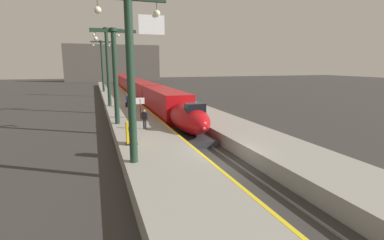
{
  "coord_description": "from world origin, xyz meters",
  "views": [
    {
      "loc": [
        -7.83,
        -16.37,
        6.5
      ],
      "look_at": [
        0.02,
        6.82,
        1.8
      ],
      "focal_mm": 27.16,
      "sensor_mm": 36.0,
      "label": 1
    }
  ],
  "objects_px": {
    "station_column_far": "(108,60)",
    "ticket_machine_yellow": "(131,134)",
    "station_column_distant": "(102,62)",
    "passenger_mid_platform": "(145,118)",
    "highspeed_train_main": "(136,88)",
    "departure_info_board": "(140,104)",
    "station_column_mid": "(115,67)",
    "passenger_near_edge": "(127,100)",
    "rolling_suitcase": "(127,105)",
    "station_column_near": "(131,62)"
  },
  "relations": [
    {
      "from": "station_column_near",
      "to": "passenger_mid_platform",
      "type": "xyz_separation_m",
      "value": [
        1.97,
        8.3,
        -4.57
      ]
    },
    {
      "from": "highspeed_train_main",
      "to": "passenger_mid_platform",
      "type": "bearing_deg",
      "value": -96.67
    },
    {
      "from": "station_column_far",
      "to": "highspeed_train_main",
      "type": "bearing_deg",
      "value": 71.31
    },
    {
      "from": "station_column_near",
      "to": "departure_info_board",
      "type": "relative_size",
      "value": 4.28
    },
    {
      "from": "station_column_distant",
      "to": "departure_info_board",
      "type": "distance_m",
      "value": 32.88
    },
    {
      "from": "rolling_suitcase",
      "to": "ticket_machine_yellow",
      "type": "distance_m",
      "value": 18.45
    },
    {
      "from": "station_column_far",
      "to": "departure_info_board",
      "type": "height_order",
      "value": "station_column_far"
    },
    {
      "from": "station_column_mid",
      "to": "rolling_suitcase",
      "type": "relative_size",
      "value": 8.77
    },
    {
      "from": "station_column_far",
      "to": "rolling_suitcase",
      "type": "distance_m",
      "value": 6.32
    },
    {
      "from": "highspeed_train_main",
      "to": "ticket_machine_yellow",
      "type": "distance_m",
      "value": 38.04
    },
    {
      "from": "station_column_mid",
      "to": "station_column_distant",
      "type": "height_order",
      "value": "station_column_distant"
    },
    {
      "from": "highspeed_train_main",
      "to": "rolling_suitcase",
      "type": "xyz_separation_m",
      "value": [
        -3.85,
        -19.27,
        -0.61
      ]
    },
    {
      "from": "station_column_far",
      "to": "station_column_distant",
      "type": "height_order",
      "value": "station_column_distant"
    },
    {
      "from": "station_column_far",
      "to": "station_column_distant",
      "type": "relative_size",
      "value": 1.0
    },
    {
      "from": "station_column_mid",
      "to": "passenger_mid_platform",
      "type": "xyz_separation_m",
      "value": [
        2.02,
        -3.16,
        -4.23
      ]
    },
    {
      "from": "station_column_near",
      "to": "station_column_far",
      "type": "relative_size",
      "value": 0.9
    },
    {
      "from": "station_column_mid",
      "to": "station_column_far",
      "type": "xyz_separation_m",
      "value": [
        0.0,
        12.55,
        0.78
      ]
    },
    {
      "from": "station_column_distant",
      "to": "passenger_near_edge",
      "type": "distance_m",
      "value": 24.59
    },
    {
      "from": "highspeed_train_main",
      "to": "station_column_distant",
      "type": "bearing_deg",
      "value": 142.57
    },
    {
      "from": "station_column_near",
      "to": "station_column_mid",
      "type": "bearing_deg",
      "value": 90.28
    },
    {
      "from": "station_column_mid",
      "to": "passenger_near_edge",
      "type": "xyz_separation_m",
      "value": [
        2.1,
        10.53,
        -4.23
      ]
    },
    {
      "from": "station_column_near",
      "to": "ticket_machine_yellow",
      "type": "relative_size",
      "value": 5.67
    },
    {
      "from": "passenger_near_edge",
      "to": "ticket_machine_yellow",
      "type": "xyz_separation_m",
      "value": [
        -1.75,
        -18.17,
        -0.25
      ]
    },
    {
      "from": "station_column_mid",
      "to": "station_column_far",
      "type": "relative_size",
      "value": 0.85
    },
    {
      "from": "station_column_near",
      "to": "passenger_near_edge",
      "type": "xyz_separation_m",
      "value": [
        2.04,
        22.0,
        -4.57
      ]
    },
    {
      "from": "passenger_near_edge",
      "to": "rolling_suitcase",
      "type": "distance_m",
      "value": 0.71
    },
    {
      "from": "station_column_far",
      "to": "ticket_machine_yellow",
      "type": "bearing_deg",
      "value": -89.01
    },
    {
      "from": "passenger_near_edge",
      "to": "departure_info_board",
      "type": "distance_m",
      "value": 8.52
    },
    {
      "from": "ticket_machine_yellow",
      "to": "departure_info_board",
      "type": "bearing_deg",
      "value": 77.7
    },
    {
      "from": "ticket_machine_yellow",
      "to": "station_column_near",
      "type": "bearing_deg",
      "value": -94.38
    },
    {
      "from": "station_column_distant",
      "to": "departure_info_board",
      "type": "bearing_deg",
      "value": -85.67
    },
    {
      "from": "highspeed_train_main",
      "to": "passenger_near_edge",
      "type": "height_order",
      "value": "highspeed_train_main"
    },
    {
      "from": "station_column_mid",
      "to": "rolling_suitcase",
      "type": "height_order",
      "value": "station_column_mid"
    },
    {
      "from": "station_column_far",
      "to": "passenger_mid_platform",
      "type": "height_order",
      "value": "station_column_far"
    },
    {
      "from": "station_column_mid",
      "to": "station_column_distant",
      "type": "xyz_separation_m",
      "value": [
        0.0,
        34.51,
        0.78
      ]
    },
    {
      "from": "ticket_machine_yellow",
      "to": "station_column_mid",
      "type": "bearing_deg",
      "value": 92.62
    },
    {
      "from": "station_column_near",
      "to": "departure_info_board",
      "type": "xyz_separation_m",
      "value": [
        2.4,
        13.5,
        -4.06
      ]
    },
    {
      "from": "highspeed_train_main",
      "to": "station_column_far",
      "type": "relative_size",
      "value": 7.56
    },
    {
      "from": "station_column_near",
      "to": "station_column_far",
      "type": "xyz_separation_m",
      "value": [
        -0.06,
        24.02,
        0.43
      ]
    },
    {
      "from": "rolling_suitcase",
      "to": "ticket_machine_yellow",
      "type": "xyz_separation_m",
      "value": [
        -1.7,
        -18.37,
        0.44
      ]
    },
    {
      "from": "station_column_distant",
      "to": "passenger_mid_platform",
      "type": "xyz_separation_m",
      "value": [
        2.02,
        -37.68,
        -5.01
      ]
    },
    {
      "from": "station_column_mid",
      "to": "ticket_machine_yellow",
      "type": "bearing_deg",
      "value": -87.38
    },
    {
      "from": "station_column_mid",
      "to": "departure_info_board",
      "type": "distance_m",
      "value": 4.9
    },
    {
      "from": "station_column_far",
      "to": "ticket_machine_yellow",
      "type": "height_order",
      "value": "station_column_far"
    },
    {
      "from": "highspeed_train_main",
      "to": "station_column_mid",
      "type": "distance_m",
      "value": 30.87
    },
    {
      "from": "highspeed_train_main",
      "to": "departure_info_board",
      "type": "xyz_separation_m",
      "value": [
        -3.44,
        -27.96,
        0.59
      ]
    },
    {
      "from": "highspeed_train_main",
      "to": "rolling_suitcase",
      "type": "distance_m",
      "value": 19.66
    },
    {
      "from": "station_column_mid",
      "to": "station_column_distant",
      "type": "distance_m",
      "value": 34.52
    },
    {
      "from": "passenger_near_edge",
      "to": "departure_info_board",
      "type": "relative_size",
      "value": 0.8
    },
    {
      "from": "departure_info_board",
      "to": "highspeed_train_main",
      "type": "bearing_deg",
      "value": 82.99
    }
  ]
}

